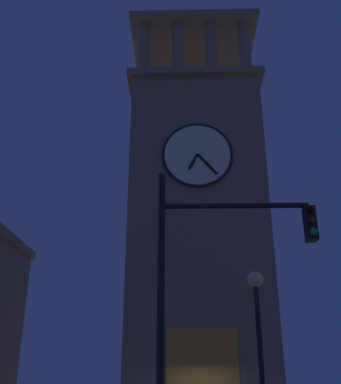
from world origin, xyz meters
TOP-DOWN VIEW (x-y plane):
  - clocktower at (-0.08, -5.54)m, footprint 7.80×7.57m
  - traffic_signal_mid at (0.21, 10.26)m, footprint 3.36×0.41m
  - street_lamp at (-1.21, 7.03)m, footprint 0.44×0.44m

SIDE VIEW (x-z plane):
  - street_lamp at x=-1.21m, z-range 0.95..5.53m
  - traffic_signal_mid at x=0.21m, z-range 0.83..6.90m
  - clocktower at x=-0.08m, z-range -3.23..22.49m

